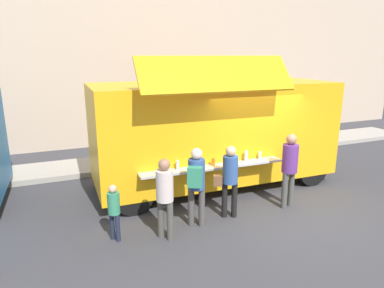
% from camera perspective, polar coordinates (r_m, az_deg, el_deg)
% --- Properties ---
extents(ground_plane, '(60.00, 60.00, 0.00)m').
position_cam_1_polar(ground_plane, '(7.98, 14.90, -11.48)').
color(ground_plane, '#38383D').
extents(curb_strip, '(28.00, 1.60, 0.15)m').
position_cam_1_polar(curb_strip, '(11.12, -21.74, -4.12)').
color(curb_strip, '#9E998E').
rests_on(curb_strip, ground).
extents(building_behind, '(32.00, 2.40, 8.73)m').
position_cam_1_polar(building_behind, '(14.56, -19.68, 17.41)').
color(building_behind, '#C4AC95').
rests_on(building_behind, ground).
extents(food_truck_main, '(6.32, 3.08, 3.43)m').
position_cam_1_polar(food_truck_main, '(9.11, 3.76, 2.33)').
color(food_truck_main, '#F1AA15').
rests_on(food_truck_main, ground).
extents(trash_bin, '(0.60, 0.60, 1.00)m').
position_cam_1_polar(trash_bin, '(13.19, 13.92, 1.26)').
color(trash_bin, '#2D6537').
rests_on(trash_bin, ground).
extents(customer_front_ordering, '(0.52, 0.37, 1.60)m').
position_cam_1_polar(customer_front_ordering, '(7.37, 6.23, -5.24)').
color(customer_front_ordering, black).
rests_on(customer_front_ordering, ground).
extents(customer_mid_with_backpack, '(0.47, 0.54, 1.67)m').
position_cam_1_polar(customer_mid_with_backpack, '(6.89, 0.71, -5.95)').
color(customer_mid_with_backpack, '#484543').
rests_on(customer_mid_with_backpack, ground).
extents(customer_rear_waiting, '(0.33, 0.33, 1.60)m').
position_cam_1_polar(customer_rear_waiting, '(6.49, -4.55, -7.95)').
color(customer_rear_waiting, '#474640').
rests_on(customer_rear_waiting, ground).
extents(customer_extra_browsing, '(0.36, 0.35, 1.74)m').
position_cam_1_polar(customer_extra_browsing, '(8.10, 15.92, -3.24)').
color(customer_extra_browsing, '#484946').
rests_on(customer_extra_browsing, ground).
extents(child_near_queue, '(0.23, 0.23, 1.12)m').
position_cam_1_polar(child_near_queue, '(6.68, -12.86, -10.26)').
color(child_near_queue, '#1D2439').
rests_on(child_near_queue, ground).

